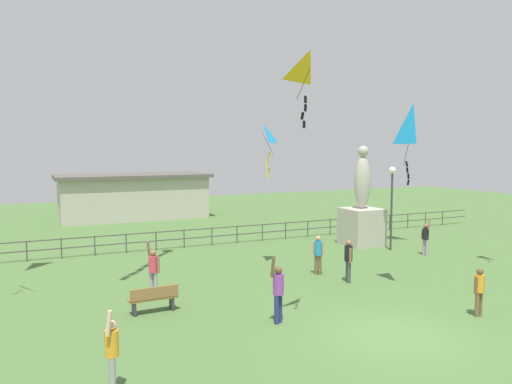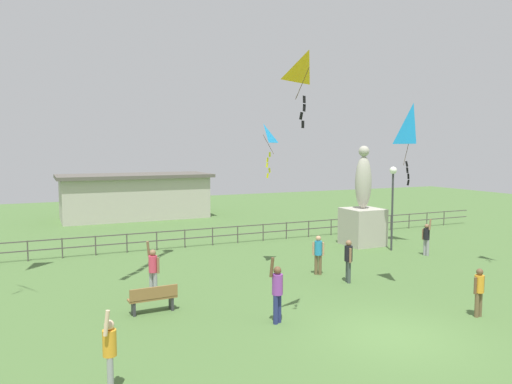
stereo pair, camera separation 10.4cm
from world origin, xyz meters
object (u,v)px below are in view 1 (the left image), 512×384
statue_monument (362,216)px  person_2 (318,252)px  lamppost (392,189)px  kite_6 (413,127)px  kite_1 (310,70)px  person_4 (153,269)px  person_7 (112,350)px  person_0 (278,290)px  person_1 (426,237)px  person_5 (479,289)px  person_3 (348,258)px  park_bench (154,298)px  kite_3 (264,138)px

statue_monument → person_2: bearing=-141.3°
lamppost → kite_6: size_ratio=1.47×
lamppost → kite_1: (-9.64, -8.08, 4.07)m
person_4 → person_2: bearing=0.3°
person_7 → person_0: bearing=23.5°
kite_6 → kite_1: bearing=-158.5°
person_1 → statue_monument: bearing=109.2°
person_0 → person_1: 11.80m
person_4 → person_5: person_4 is taller
person_0 → person_1: size_ratio=1.11×
person_3 → person_4: person_4 is taller
person_0 → person_4: person_0 is taller
lamppost → kite_6: (-4.17, -5.92, 2.79)m
person_4 → kite_1: bearing=-61.9°
person_3 → person_4: size_ratio=0.86×
person_3 → person_4: 7.29m
park_bench → kite_6: (8.83, -1.51, 5.41)m
person_3 → kite_1: bearing=-136.1°
person_3 → person_7: (-9.50, -4.98, -0.02)m
lamppost → person_4: bearing=-168.4°
person_2 → kite_1: size_ratio=0.81×
person_3 → kite_3: size_ratio=0.74×
person_2 → kite_6: size_ratio=0.56×
lamppost → park_bench: (-13.00, -4.41, -2.61)m
person_5 → person_1: bearing=56.5°
person_0 → kite_1: 6.28m
person_3 → park_bench: bearing=-177.2°
park_bench → kite_3: bearing=33.8°
person_0 → person_3: (4.45, 2.78, -0.06)m
kite_1 → kite_6: kite_1 is taller
person_7 → kite_3: kite_3 is taller
park_bench → person_4: person_4 is taller
kite_6 → statue_monument: bearing=64.3°
person_5 → kite_6: bearing=92.1°
park_bench → kite_6: kite_6 is taller
statue_monument → lamppost: 2.38m
person_7 → kite_6: kite_6 is taller
lamppost → person_2: lamppost is taller
lamppost → kite_1: kite_1 is taller
kite_6 → person_5: bearing=-87.9°
person_5 → kite_1: bearing=172.0°
person_3 → person_5: size_ratio=1.10×
person_3 → kite_3: bearing=120.6°
person_1 → person_7: person_7 is taller
statue_monument → person_7: 18.06m
kite_1 → kite_3: bearing=73.3°
person_1 → person_5: 8.66m
kite_6 → person_2: bearing=116.6°
person_3 → kite_3: kite_3 is taller
person_3 → person_7: bearing=-152.3°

